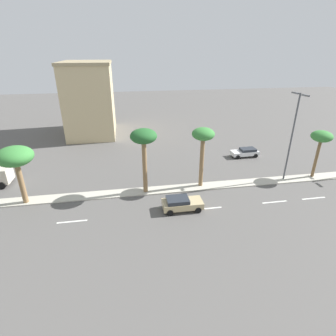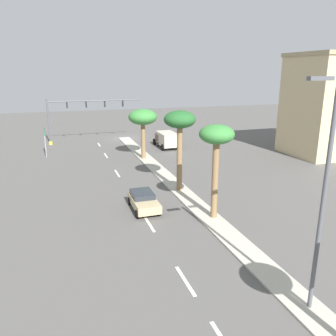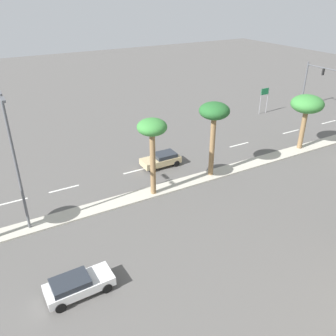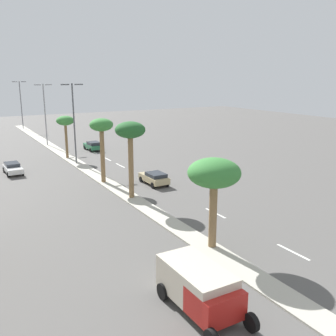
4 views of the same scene
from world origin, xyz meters
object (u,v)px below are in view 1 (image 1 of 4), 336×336
at_px(palm_tree_outboard, 144,140).
at_px(sedan_tan_inboard, 181,203).
at_px(palm_tree_front, 321,138).
at_px(palm_tree_left, 203,138).
at_px(palm_tree_near, 15,158).
at_px(street_lamp_center, 293,132).
at_px(commercial_building, 90,99).
at_px(sedan_white_trailing, 245,152).

relative_size(palm_tree_outboard, sedan_tan_inboard, 1.80).
height_order(palm_tree_front, sedan_tan_inboard, palm_tree_front).
xyz_separation_m(palm_tree_left, sedan_tan_inboard, (4.61, -3.35, -5.27)).
bearing_deg(palm_tree_near, street_lamp_center, 90.77).
bearing_deg(palm_tree_outboard, street_lamp_center, 90.67).
xyz_separation_m(commercial_building, palm_tree_left, (24.87, 14.40, -0.54)).
bearing_deg(palm_tree_left, sedan_white_trailing, 130.75).
xyz_separation_m(street_lamp_center, sedan_white_trailing, (-8.24, -1.36, -5.53)).
bearing_deg(palm_tree_left, palm_tree_near, -88.28).
height_order(palm_tree_left, sedan_white_trailing, palm_tree_left).
distance_m(commercial_building, sedan_white_trailing, 29.68).
relative_size(palm_tree_near, street_lamp_center, 0.59).
distance_m(palm_tree_near, sedan_tan_inboard, 17.10).
relative_size(palm_tree_outboard, palm_tree_front, 1.22).
relative_size(palm_tree_front, sedan_tan_inboard, 1.48).
bearing_deg(palm_tree_left, street_lamp_center, 89.05).
bearing_deg(commercial_building, palm_tree_near, -11.04).
bearing_deg(sedan_tan_inboard, palm_tree_near, -104.12).
distance_m(commercial_building, sedan_tan_inboard, 32.01).
bearing_deg(street_lamp_center, palm_tree_left, -90.95).
height_order(street_lamp_center, sedan_tan_inboard, street_lamp_center).
bearing_deg(sedan_white_trailing, street_lamp_center, 9.36).
bearing_deg(sedan_tan_inboard, commercial_building, -159.46).
bearing_deg(palm_tree_left, palm_tree_front, 89.63).
relative_size(commercial_building, palm_tree_front, 2.21).
bearing_deg(palm_tree_front, palm_tree_near, -89.18).
relative_size(street_lamp_center, sedan_tan_inboard, 2.59).
bearing_deg(sedan_white_trailing, palm_tree_front, 33.51).
distance_m(street_lamp_center, sedan_white_trailing, 10.01).
bearing_deg(sedan_white_trailing, palm_tree_outboard, -62.12).
relative_size(commercial_building, street_lamp_center, 1.26).
height_order(street_lamp_center, sedan_white_trailing, street_lamp_center).
height_order(palm_tree_near, palm_tree_outboard, palm_tree_outboard).
bearing_deg(palm_tree_near, commercial_building, 168.96).
xyz_separation_m(palm_tree_front, street_lamp_center, (0.08, -4.04, 1.01)).
relative_size(commercial_building, palm_tree_left, 1.89).
xyz_separation_m(palm_tree_near, palm_tree_front, (-0.49, 34.12, 0.03)).
xyz_separation_m(palm_tree_outboard, palm_tree_left, (-0.38, 6.60, -0.30)).
bearing_deg(palm_tree_outboard, palm_tree_front, 90.77).
xyz_separation_m(palm_tree_near, street_lamp_center, (-0.41, 30.08, 1.03)).
bearing_deg(street_lamp_center, commercial_building, -134.93).
height_order(palm_tree_left, palm_tree_front, palm_tree_left).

